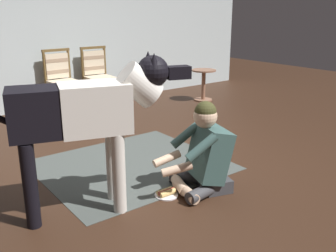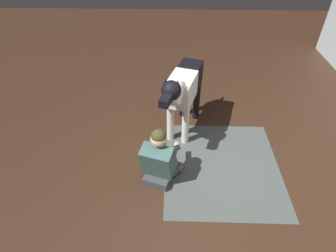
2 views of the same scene
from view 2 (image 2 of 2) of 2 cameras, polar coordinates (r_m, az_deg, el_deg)
The scene contains 5 objects.
ground_plane at distance 3.97m, azimuth 7.66°, elevation -9.74°, with size 15.03×15.03×0.00m, color #352015.
area_rug at distance 4.11m, azimuth 10.96°, elevation -8.01°, with size 1.82×1.61×0.01m, color #444A47.
person_sitting_on_floor at distance 3.66m, azimuth -1.79°, elevation -6.85°, with size 0.73×0.59×0.83m.
large_dog at distance 4.11m, azimuth 3.03°, elevation 7.49°, with size 1.56×0.63×1.27m.
hot_dog_on_plate at distance 4.12m, azimuth 0.05°, elevation -6.51°, with size 0.21×0.21×0.06m.
Camera 2 is at (2.60, -0.44, 2.97)m, focal length 29.77 mm.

